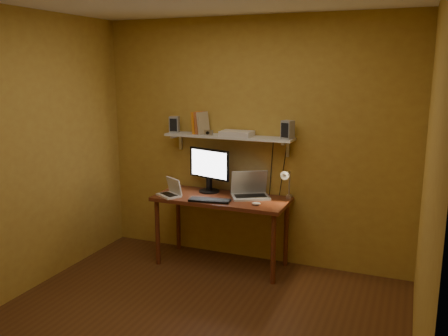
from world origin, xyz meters
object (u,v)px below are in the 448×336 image
at_px(desk_lamp, 287,181).
at_px(shelf_camera, 208,133).
at_px(mouse, 256,204).
at_px(speaker_left, 174,124).
at_px(wall_shelf, 228,137).
at_px(desk, 222,205).
at_px(netbook, 171,191).
at_px(speaker_right, 288,130).
at_px(laptop, 250,190).
at_px(keyboard, 210,200).
at_px(router, 237,134).
at_px(monitor, 209,168).

relative_size(desk_lamp, shelf_camera, 3.84).
bearing_deg(desk_lamp, mouse, -129.71).
bearing_deg(speaker_left, wall_shelf, -14.98).
height_order(desk, speaker_left, speaker_left).
distance_m(netbook, speaker_right, 1.37).
distance_m(laptop, speaker_left, 1.11).
xyz_separation_m(desk, shelf_camera, (-0.20, 0.12, 0.74)).
xyz_separation_m(wall_shelf, netbook, (-0.51, -0.34, -0.56)).
distance_m(wall_shelf, speaker_left, 0.65).
height_order(desk, keyboard, keyboard).
bearing_deg(wall_shelf, speaker_right, -0.74).
xyz_separation_m(netbook, router, (0.61, 0.33, 0.60)).
relative_size(wall_shelf, netbook, 4.57).
distance_m(desk, keyboard, 0.22).
bearing_deg(netbook, shelf_camera, 71.28).
bearing_deg(netbook, monitor, 75.85).
bearing_deg(speaker_right, desk_lamp, -52.54).
relative_size(keyboard, mouse, 4.78).
bearing_deg(desk, desk_lamp, 10.81).
bearing_deg(desk, shelf_camera, 149.55).
relative_size(keyboard, router, 1.27).
distance_m(mouse, desk_lamp, 0.41).
distance_m(desk_lamp, speaker_right, 0.51).
bearing_deg(keyboard, mouse, -3.34).
distance_m(monitor, netbook, 0.48).
bearing_deg(desk_lamp, laptop, 179.88).
xyz_separation_m(laptop, speaker_right, (0.37, 0.06, 0.65)).
bearing_deg(router, wall_shelf, 171.52).
distance_m(laptop, keyboard, 0.45).
bearing_deg(monitor, shelf_camera, -56.10).
bearing_deg(mouse, laptop, 105.65).
relative_size(desk, speaker_left, 7.90).
distance_m(speaker_right, router, 0.54).
distance_m(wall_shelf, monitor, 0.40).
xyz_separation_m(desk, laptop, (0.27, 0.13, 0.16)).
bearing_deg(desk_lamp, shelf_camera, -179.31).
distance_m(desk_lamp, speaker_left, 1.40).
bearing_deg(router, desk, -119.33).
bearing_deg(monitor, speaker_left, -168.84).
height_order(desk_lamp, shelf_camera, shelf_camera).
xyz_separation_m(monitor, desk_lamp, (0.87, -0.03, -0.06)).
relative_size(wall_shelf, router, 4.24).
relative_size(netbook, mouse, 3.49).
xyz_separation_m(desk, router, (0.10, 0.18, 0.74)).
bearing_deg(speaker_left, netbook, -84.64).
bearing_deg(laptop, keyboard, -164.48).
bearing_deg(laptop, speaker_right, -20.63).
height_order(desk, speaker_right, speaker_right).
bearing_deg(laptop, desk_lamp, -29.72).
relative_size(monitor, keyboard, 1.22).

